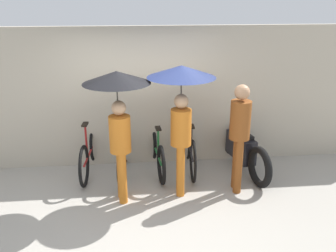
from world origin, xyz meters
name	(u,v)px	position (x,y,z in m)	size (l,w,h in m)	color
ground_plane	(144,211)	(0.00, 0.00, 0.00)	(30.00, 30.00, 0.00)	#9E998E
back_wall	(138,98)	(0.00, 1.75, 1.26)	(10.72, 0.12, 2.53)	#B2A893
parked_bicycle_0	(89,153)	(-0.90, 1.40, 0.37)	(0.44, 1.74, 0.98)	black
parked_bicycle_1	(123,153)	(-0.30, 1.31, 0.37)	(0.44, 1.66, 1.07)	black
parked_bicycle_2	(157,152)	(0.30, 1.37, 0.35)	(0.44, 1.73, 0.96)	black
parked_bicycle_3	(190,149)	(0.90, 1.35, 0.39)	(0.44, 1.71, 1.09)	black
pedestrian_leading	(118,101)	(-0.32, 0.45, 1.58)	(0.99, 0.99, 2.00)	#C66B1E
pedestrian_center	(181,94)	(0.62, 0.58, 1.63)	(1.04, 1.04, 2.04)	#C66B1E
pedestrian_trailing	(240,130)	(1.53, 0.49, 1.04)	(0.32, 0.32, 1.76)	brown
motorcycle	(241,149)	(1.81, 1.25, 0.39)	(0.66, 2.07, 0.91)	black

